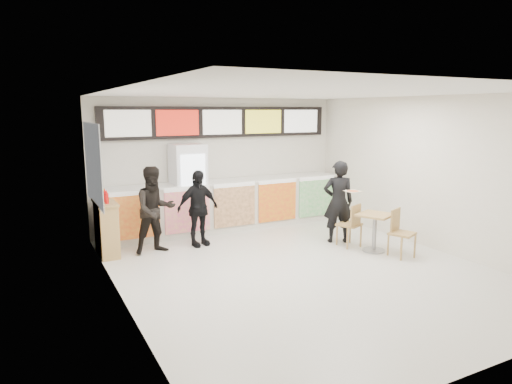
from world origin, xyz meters
TOP-DOWN VIEW (x-y plane):
  - floor at (0.00, 0.00)m, footprint 7.00×7.00m
  - ceiling at (0.00, 0.00)m, footprint 7.00×7.00m
  - wall_back at (0.00, 3.50)m, footprint 6.00×0.00m
  - wall_left at (-3.00, 0.00)m, footprint 0.00×7.00m
  - wall_right at (3.00, 0.00)m, footprint 0.00×7.00m
  - service_counter at (0.00, 3.09)m, footprint 5.56×0.77m
  - menu_board at (0.00, 3.41)m, footprint 5.50×0.14m
  - drinks_fridge at (-0.93, 3.11)m, footprint 0.70×0.67m
  - mirror_panel at (-2.99, 2.45)m, footprint 0.01×2.00m
  - customer_main at (1.60, 1.08)m, footprint 0.74×0.63m
  - customer_left at (-1.96, 2.12)m, footprint 0.87×0.71m
  - customer_mid at (-1.07, 2.18)m, footprint 0.96×0.53m
  - pizza_slice at (1.60, 0.63)m, footprint 0.36×0.36m
  - cafe_table at (1.84, 0.24)m, footprint 0.99×1.55m
  - condiment_ledge at (-2.82, 2.42)m, footprint 0.37×0.92m

SIDE VIEW (x-z plane):
  - floor at x=0.00m, z-range 0.00..0.00m
  - cafe_table at x=1.84m, z-range 0.07..0.96m
  - condiment_ledge at x=-2.82m, z-range -0.09..1.14m
  - service_counter at x=0.00m, z-range 0.00..1.14m
  - customer_mid at x=-1.07m, z-range 0.00..1.55m
  - customer_left at x=-1.96m, z-range 0.00..1.68m
  - customer_main at x=1.60m, z-range 0.00..1.71m
  - drinks_fridge at x=-0.93m, z-range 0.00..2.00m
  - pizza_slice at x=1.60m, z-range 1.15..1.17m
  - wall_back at x=0.00m, z-range -1.50..4.50m
  - wall_left at x=-3.00m, z-range -2.00..5.00m
  - wall_right at x=3.00m, z-range -2.00..5.00m
  - mirror_panel at x=-2.99m, z-range 1.00..2.50m
  - menu_board at x=0.00m, z-range 2.10..2.80m
  - ceiling at x=0.00m, z-range 3.00..3.00m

